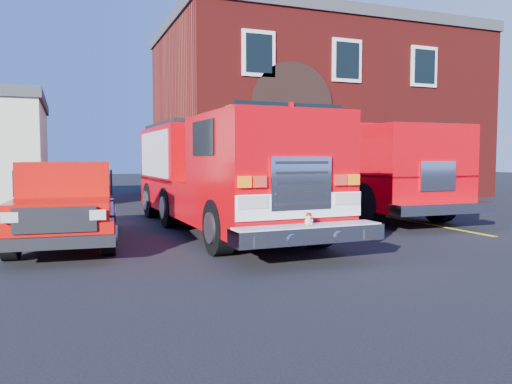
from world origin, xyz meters
name	(u,v)px	position (x,y,z in m)	size (l,w,h in m)	color
ground	(235,251)	(0.00, 0.00, 0.00)	(100.00, 100.00, 0.00)	black
parking_stripe_near	(451,228)	(6.50, 1.00, 0.00)	(0.12, 3.00, 0.01)	yellow
parking_stripe_mid	(385,216)	(6.50, 4.00, 0.00)	(0.12, 3.00, 0.01)	yellow
parking_stripe_far	(338,208)	(6.50, 7.00, 0.00)	(0.12, 3.00, 0.01)	yellow
fire_station	(312,113)	(8.99, 13.98, 4.25)	(15.20, 10.20, 8.45)	maroon
fire_engine	(220,172)	(0.58, 2.99, 1.54)	(3.00, 9.72, 2.97)	black
pickup_truck	(68,204)	(-3.18, 2.37, 0.87)	(2.46, 5.74, 1.83)	black
secondary_truck	(349,165)	(5.96, 5.40, 1.66)	(3.06, 9.42, 3.04)	black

